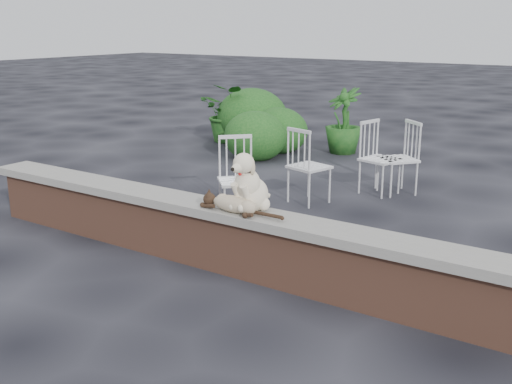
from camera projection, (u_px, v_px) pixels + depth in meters
The scene contains 12 objects.
ground at pixel (229, 269), 5.54m from camera, with size 60.00×60.00×0.00m, color black.
brick_wall at pixel (229, 243), 5.47m from camera, with size 6.00×0.30×0.50m, color brown.
capstone at pixel (229, 212), 5.39m from camera, with size 6.20×0.40×0.08m, color slate.
dog at pixel (252, 180), 5.25m from camera, with size 0.35×0.46×0.53m, color beige, non-canonical shape.
cat at pixel (234, 203), 5.22m from camera, with size 0.98×0.23×0.17m, color tan, non-canonical shape.
chair_a at pixel (238, 180), 6.78m from camera, with size 0.56×0.56×0.94m, color white, non-canonical shape.
chair_d at pixel (398, 158), 7.87m from camera, with size 0.56×0.56×0.94m, color white, non-canonical shape.
chair_e at pixel (380, 158), 7.85m from camera, with size 0.56×0.56×0.94m, color white, non-canonical shape.
chair_c at pixel (309, 165), 7.46m from camera, with size 0.56×0.56×0.94m, color white, non-canonical shape.
potted_plant_a at pixel (229, 113), 11.29m from camera, with size 0.98×0.85×1.09m, color #134517.
potted_plant_b at pixel (343, 121), 10.32m from camera, with size 0.62×0.62×1.11m, color #134517.
shrubbery at pixel (259, 125), 10.75m from camera, with size 2.03×2.25×1.06m.
Camera 1 is at (3.06, -4.14, 2.15)m, focal length 42.93 mm.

